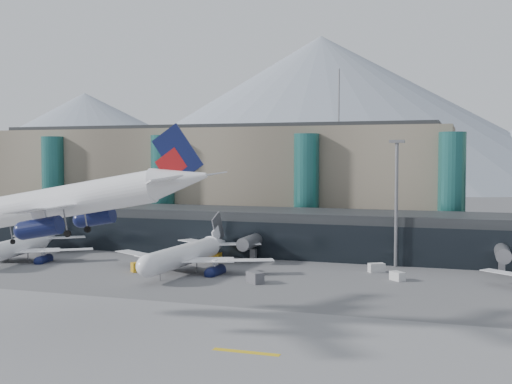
# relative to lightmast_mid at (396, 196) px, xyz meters

# --- Properties ---
(ground) EXTENTS (900.00, 900.00, 0.00)m
(ground) POSITION_rel_lightmast_mid_xyz_m (-30.00, -48.00, -14.42)
(ground) COLOR #515154
(ground) RESTS_ON ground
(runway_strip) EXTENTS (400.00, 40.00, 0.04)m
(runway_strip) POSITION_rel_lightmast_mid_xyz_m (-30.00, -63.00, -14.40)
(runway_strip) COLOR slate
(runway_strip) RESTS_ON ground
(runway_markings) EXTENTS (128.00, 1.00, 0.02)m
(runway_markings) POSITION_rel_lightmast_mid_xyz_m (-30.00, -63.00, -14.37)
(runway_markings) COLOR gold
(runway_markings) RESTS_ON ground
(concourse) EXTENTS (170.00, 27.00, 10.00)m
(concourse) POSITION_rel_lightmast_mid_xyz_m (-30.02, 9.73, -9.45)
(concourse) COLOR black
(concourse) RESTS_ON ground
(terminal_main) EXTENTS (130.00, 30.00, 31.00)m
(terminal_main) POSITION_rel_lightmast_mid_xyz_m (-55.00, 42.00, 1.03)
(terminal_main) COLOR gray
(terminal_main) RESTS_ON ground
(teal_towers) EXTENTS (116.40, 19.40, 46.00)m
(teal_towers) POSITION_rel_lightmast_mid_xyz_m (-44.99, 26.01, -0.41)
(teal_towers) COLOR #22605D
(teal_towers) RESTS_ON ground
(mountain_ridge) EXTENTS (910.00, 400.00, 110.00)m
(mountain_ridge) POSITION_rel_lightmast_mid_xyz_m (-14.03, 332.00, 31.33)
(mountain_ridge) COLOR gray
(mountain_ridge) RESTS_ON ground
(lightmast_mid) EXTENTS (3.00, 1.20, 25.60)m
(lightmast_mid) POSITION_rel_lightmast_mid_xyz_m (0.00, 0.00, 0.00)
(lightmast_mid) COLOR slate
(lightmast_mid) RESTS_ON ground
(hero_jet) EXTENTS (36.91, 37.58, 12.13)m
(hero_jet) POSITION_rel_lightmast_mid_xyz_m (-33.90, -57.50, 3.42)
(hero_jet) COLOR white
(hero_jet) RESTS_ON ground
(jet_parked_left) EXTENTS (32.88, 33.27, 10.75)m
(jet_parked_left) POSITION_rel_lightmast_mid_xyz_m (-77.66, -15.67, -10.35)
(jet_parked_left) COLOR white
(jet_parked_left) RESTS_ON ground
(jet_parked_mid) EXTENTS (36.45, 35.58, 11.75)m
(jet_parked_mid) POSITION_rel_lightmast_mid_xyz_m (-38.03, -15.52, -9.98)
(jet_parked_mid) COLOR white
(jet_parked_mid) RESTS_ON ground
(veh_b) EXTENTS (2.18, 3.18, 1.72)m
(veh_b) POSITION_rel_lightmast_mid_xyz_m (-36.98, -5.01, -13.56)
(veh_b) COLOR #C28C16
(veh_b) RESTS_ON ground
(veh_c) EXTENTS (3.84, 3.73, 1.95)m
(veh_c) POSITION_rel_lightmast_mid_xyz_m (-21.75, -24.57, -13.45)
(veh_c) COLOR #505055
(veh_c) RESTS_ON ground
(veh_d) EXTENTS (3.44, 2.94, 1.73)m
(veh_d) POSITION_rel_lightmast_mid_xyz_m (-2.83, -7.28, -13.55)
(veh_d) COLOR beige
(veh_d) RESTS_ON ground
(veh_g) EXTENTS (3.05, 3.05, 1.59)m
(veh_g) POSITION_rel_lightmast_mid_xyz_m (1.86, -14.40, -13.62)
(veh_g) COLOR beige
(veh_g) RESTS_ON ground
(veh_h) EXTENTS (3.49, 3.59, 1.82)m
(veh_h) POSITION_rel_lightmast_mid_xyz_m (-46.46, -20.92, -13.51)
(veh_h) COLOR #C28C16
(veh_h) RESTS_ON ground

